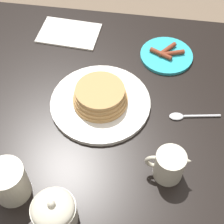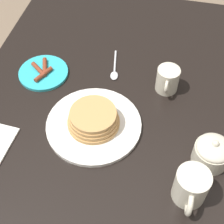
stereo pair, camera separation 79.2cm
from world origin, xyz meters
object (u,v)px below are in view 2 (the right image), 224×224
at_px(side_plate_bacon, 43,72).
at_px(creamer_pitcher, 168,79).
at_px(coffee_mug, 191,187).
at_px(spoon, 115,70).
at_px(sugar_bowl, 212,152).
at_px(pancake_plate, 94,122).

bearing_deg(side_plate_bacon, creamer_pitcher, 93.49).
bearing_deg(coffee_mug, side_plate_bacon, -123.33).
distance_m(side_plate_bacon, spoon, 0.23).
height_order(coffee_mug, sugar_bowl, coffee_mug).
bearing_deg(creamer_pitcher, pancake_plate, -43.73).
distance_m(sugar_bowl, spoon, 0.43).
bearing_deg(side_plate_bacon, spoon, 106.10).
xyz_separation_m(coffee_mug, spoon, (-0.39, -0.27, -0.05)).
distance_m(side_plate_bacon, sugar_bowl, 0.59).
xyz_separation_m(sugar_bowl, spoon, (-0.28, -0.32, -0.04)).
bearing_deg(coffee_mug, creamer_pitcher, -164.45).
bearing_deg(pancake_plate, sugar_bowl, 82.79).
xyz_separation_m(side_plate_bacon, creamer_pitcher, (-0.02, 0.40, 0.04)).
height_order(pancake_plate, spoon, pancake_plate).
relative_size(pancake_plate, sugar_bowl, 2.83).
bearing_deg(spoon, creamer_pitcher, 77.05).
xyz_separation_m(pancake_plate, side_plate_bacon, (-0.17, -0.22, -0.01)).
xyz_separation_m(side_plate_bacon, sugar_bowl, (0.21, 0.55, 0.03)).
xyz_separation_m(pancake_plate, creamer_pitcher, (-0.19, 0.19, 0.02)).
bearing_deg(coffee_mug, pancake_plate, -119.18).
distance_m(side_plate_bacon, coffee_mug, 0.60).
bearing_deg(coffee_mug, spoon, -145.11).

